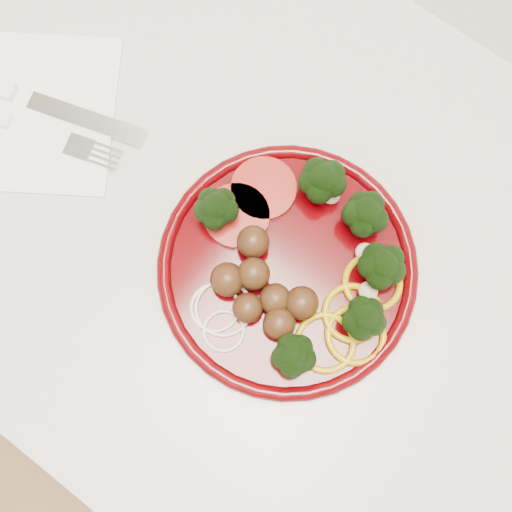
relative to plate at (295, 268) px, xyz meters
The scene contains 4 objects.
counter 0.49m from the plate, behind, with size 2.40×0.60×0.90m.
plate is the anchor object (origin of this frame).
napkin 0.32m from the plate, behind, with size 0.18×0.18×0.00m, color white.
knife 0.34m from the plate, behind, with size 0.23×0.09×0.01m.
Camera 1 is at (0.20, 1.56, 1.51)m, focal length 45.00 mm.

